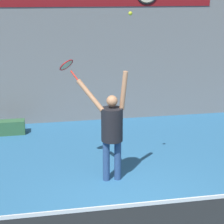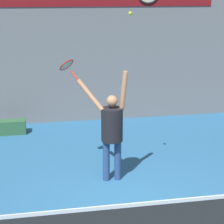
# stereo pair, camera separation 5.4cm
# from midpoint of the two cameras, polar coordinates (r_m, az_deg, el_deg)

# --- Properties ---
(ground_plane) EXTENTS (18.00, 18.00, 0.00)m
(ground_plane) POSITION_cam_midpoint_polar(r_m,az_deg,el_deg) (6.63, 3.46, -14.83)
(ground_plane) COLOR teal
(back_wall) EXTENTS (18.00, 0.10, 5.00)m
(back_wall) POSITION_cam_midpoint_polar(r_m,az_deg,el_deg) (10.88, -3.27, 11.58)
(back_wall) COLOR slate
(back_wall) RESTS_ON ground_plane
(tennis_player) EXTENTS (0.92, 0.57, 2.10)m
(tennis_player) POSITION_cam_midpoint_polar(r_m,az_deg,el_deg) (7.45, -0.27, -2.19)
(tennis_player) COLOR #2D4C7F
(tennis_player) RESTS_ON ground_plane
(tennis_racket) EXTENTS (0.40, 0.39, 0.38)m
(tennis_racket) POSITION_cam_midpoint_polar(r_m,az_deg,el_deg) (7.56, -6.54, 6.44)
(tennis_racket) COLOR red
(tennis_ball) EXTENTS (0.07, 0.07, 0.07)m
(tennis_ball) POSITION_cam_midpoint_polar(r_m,az_deg,el_deg) (7.03, 2.38, 13.69)
(tennis_ball) COLOR #CCDB2D
(equipment_bag) EXTENTS (0.69, 0.31, 0.35)m
(equipment_bag) POSITION_cam_midpoint_polar(r_m,az_deg,el_deg) (10.49, -14.18, -2.10)
(equipment_bag) COLOR #33663F
(equipment_bag) RESTS_ON ground_plane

